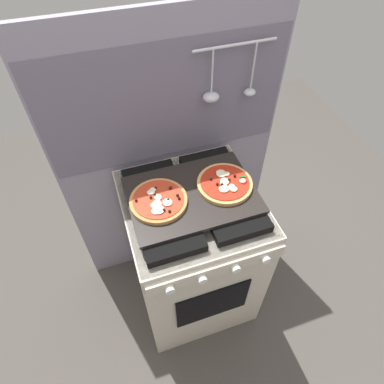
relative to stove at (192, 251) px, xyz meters
name	(u,v)px	position (x,y,z in m)	size (l,w,h in m)	color
ground_plane	(192,289)	(0.00, 0.00, -0.45)	(4.00, 4.00, 0.00)	#4C4742
kitchen_backsplash	(171,164)	(0.00, 0.34, 0.34)	(1.10, 0.09, 1.55)	gray
stove	(192,251)	(0.00, 0.00, 0.00)	(0.60, 0.64, 0.90)	beige
baking_tray	(192,195)	(0.00, 0.00, 0.46)	(0.54, 0.38, 0.02)	black
pizza_left	(158,200)	(-0.15, 0.00, 0.48)	(0.24, 0.24, 0.03)	#C18947
pizza_right	(225,183)	(0.15, 0.00, 0.48)	(0.24, 0.24, 0.03)	tan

